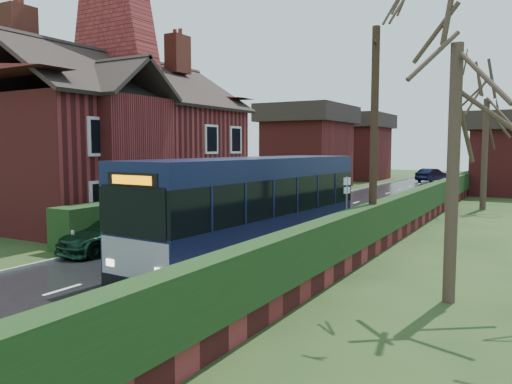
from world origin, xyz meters
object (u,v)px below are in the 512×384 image
Objects in this scene: car_silver at (259,208)px; car_green at (117,233)px; bus_stop_sign at (347,198)px; brick_house at (118,136)px; bus at (253,207)px; telegraph_pole at (374,142)px.

car_silver is 8.83m from car_green.
car_green is (-1.03, -8.76, -0.05)m from car_silver.
bus_stop_sign is (6.53, 6.26, 1.05)m from car_green.
bus_stop_sign is at bearing 54.22° from car_green.
brick_house is at bearing -159.71° from bus_stop_sign.
brick_house reaches higher than car_green.
bus is 5.16m from car_green.
telegraph_pole reaches higher than car_silver.
brick_house reaches higher than car_silver.
car_green is 9.11m from bus_stop_sign.
bus is at bearing -59.94° from car_silver.
car_silver is at bearing 138.00° from telegraph_pole.
bus is (10.93, -4.53, -2.69)m from brick_house.
car_green is 9.76m from telegraph_pole.
car_silver is 6.12m from bus_stop_sign.
car_silver is (7.23, 2.46, -3.68)m from brick_house.
brick_house is 1.86× the size of telegraph_pole.
bus_stop_sign is (5.50, -2.50, 1.00)m from car_silver.
car_silver is at bearing 176.04° from bus_stop_sign.
bus_stop_sign is at bearing -0.20° from brick_house.
telegraph_pole is at bearing -32.95° from bus_stop_sign.
car_silver is 0.92× the size of car_green.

